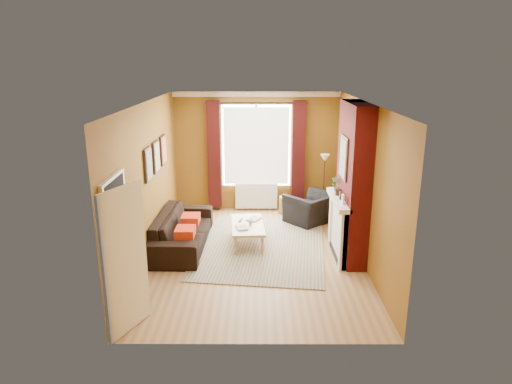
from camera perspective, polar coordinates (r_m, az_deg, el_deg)
ground at (r=8.54m, az=-0.00°, el=-7.90°), size 5.50×5.50×0.00m
room_walls at (r=8.36m, az=4.37°, el=1.59°), size 3.82×5.54×2.83m
striped_rug at (r=8.91m, az=0.76°, el=-6.78°), size 2.72×3.51×0.02m
sofa at (r=8.94m, az=-9.17°, el=-4.67°), size 0.95×2.32×0.67m
armchair at (r=10.17m, az=6.90°, el=-2.02°), size 1.33×1.32×0.65m
coffee_table at (r=8.93m, az=-1.05°, el=-4.27°), size 0.70×1.27×0.41m
wicker_stool at (r=10.74m, az=3.76°, el=-1.64°), size 0.33×0.33×0.41m
floor_lamp at (r=10.46m, az=8.57°, el=3.05°), size 0.22×0.22×1.44m
book_a at (r=8.66m, az=-2.46°, el=-4.54°), size 0.28×0.33×0.03m
book_b at (r=9.21m, az=-0.86°, el=-3.25°), size 0.34×0.37×0.02m
mug at (r=8.89m, az=-0.70°, el=-3.78°), size 0.11×0.11×0.08m
tv_remote at (r=9.09m, az=-1.94°, el=-3.53°), size 0.09×0.16×0.02m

